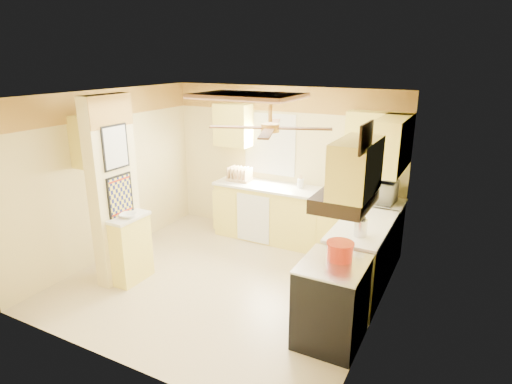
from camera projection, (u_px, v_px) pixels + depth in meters
The scene contains 34 objects.
floor at pixel (225, 281), 5.87m from camera, with size 4.00×4.00×0.00m, color #C8B18A.
ceiling at pixel (221, 95), 5.11m from camera, with size 4.00×4.00×0.00m, color white.
wall_back at pixel (283, 163), 7.10m from camera, with size 4.00×4.00×0.00m, color beige.
wall_front at pixel (113, 251), 3.89m from camera, with size 4.00×4.00×0.00m, color beige.
wall_left at pixel (109, 175), 6.37m from camera, with size 3.80×3.80×0.00m, color beige.
wall_right at pixel (381, 221), 4.61m from camera, with size 3.80×3.80×0.00m, color beige.
wallpaper_border at pixel (284, 99), 6.76m from camera, with size 4.00×0.02×0.40m, color #F2B847.
partition_column at pixel (114, 191), 5.62m from camera, with size 0.20×0.70×2.50m, color beige.
partition_ledge at pixel (132, 250), 5.77m from camera, with size 0.25×0.55×0.90m, color #F6E25E.
ledge_top at pixel (129, 217), 5.62m from camera, with size 0.28×0.58×0.04m, color white.
lower_cabinets_back at pixel (303, 219), 6.86m from camera, with size 3.00×0.60×0.90m, color #F6E25E.
lower_cabinets_right at pixel (362, 260), 5.49m from camera, with size 0.60×1.40×0.90m, color #F6E25E.
countertop_back at pixel (304, 191), 6.71m from camera, with size 3.04×0.64×0.04m, color white.
countertop_right at pixel (364, 226), 5.35m from camera, with size 0.64×1.44×0.04m, color white.
dishwasher_panel at pixel (253, 219), 6.94m from camera, with size 0.58×0.02×0.80m, color white.
window at pixel (270, 144), 7.10m from camera, with size 0.92×0.02×1.02m.
upper_cab_back_left at pixel (233, 125), 7.14m from camera, with size 0.60×0.35×0.70m, color #F6E25E.
upper_cab_back_right at pixel (379, 137), 6.08m from camera, with size 0.90×0.35×0.70m, color #F6E25E.
upper_cab_right at pixel (392, 144), 5.56m from camera, with size 0.35×1.00×0.70m, color #F6E25E.
upper_cab_left_wall at pixel (100, 139), 5.90m from camera, with size 0.35×0.75×0.70m, color #F6E25E.
upper_cab_over_stove at pixel (356, 167), 4.01m from camera, with size 0.35×0.76×0.52m, color #F6E25E.
stove at pixel (331, 302), 4.53m from camera, with size 0.68×0.77×0.92m.
range_hood at pixel (345, 199), 4.15m from camera, with size 0.50×0.76×0.14m, color black.
poster_menu at pixel (115, 147), 5.39m from camera, with size 0.02×0.42×0.57m.
poster_nashville at pixel (120, 196), 5.59m from camera, with size 0.02×0.42×0.57m.
ceiling_light_panel at pixel (248, 96), 5.50m from camera, with size 1.35×0.95×0.06m.
ceiling_fan at pixel (270, 127), 4.14m from camera, with size 1.15×1.15×0.26m.
vent_grate at pixel (366, 138), 3.54m from camera, with size 0.02×0.40×0.25m, color black.
microwave at pixel (375, 190), 6.16m from camera, with size 0.58×0.40×0.32m, color white.
bowl at pixel (128, 215), 5.57m from camera, with size 0.21×0.21×0.05m, color white.
dutch_oven at pixel (340, 251), 4.44m from camera, with size 0.29×0.29×0.19m.
kettle at pixel (361, 227), 4.96m from camera, with size 0.15×0.15×0.23m.
dish_rack at pixel (239, 176), 7.20m from camera, with size 0.41×0.32×0.23m.
utensil_crock at pixel (301, 183), 6.83m from camera, with size 0.11×0.11×0.21m.
Camera 1 is at (2.80, -4.43, 2.94)m, focal length 30.00 mm.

